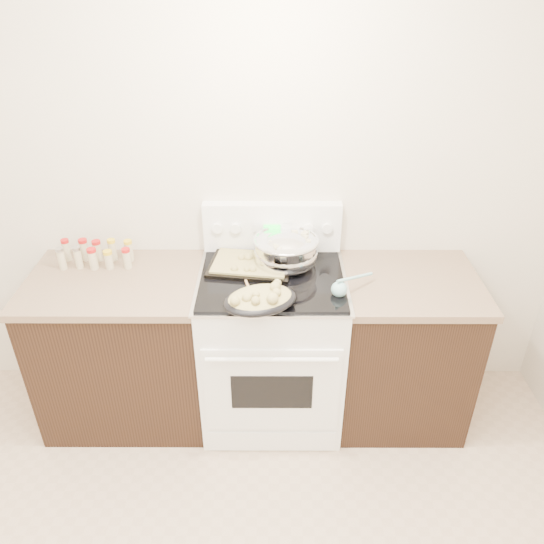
{
  "coord_description": "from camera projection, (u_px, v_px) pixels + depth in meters",
  "views": [
    {
      "loc": [
        0.36,
        -0.93,
        2.39
      ],
      "look_at": [
        0.35,
        1.37,
        1.0
      ],
      "focal_mm": 35.0,
      "sensor_mm": 36.0,
      "label": 1
    }
  ],
  "objects": [
    {
      "name": "room_shell",
      "position": [
        109.0,
        322.0,
        1.15
      ],
      "size": [
        4.1,
        3.6,
        2.75
      ],
      "color": "beige",
      "rests_on": "ground"
    },
    {
      "name": "counter_left",
      "position": [
        126.0,
        347.0,
        3.02
      ],
      "size": [
        0.93,
        0.67,
        0.92
      ],
      "color": "black",
      "rests_on": "ground"
    },
    {
      "name": "counter_right",
      "position": [
        400.0,
        348.0,
        3.01
      ],
      "size": [
        0.73,
        0.67,
        0.92
      ],
      "color": "black",
      "rests_on": "ground"
    },
    {
      "name": "kitchen_range",
      "position": [
        272.0,
        344.0,
        2.99
      ],
      "size": [
        0.78,
        0.73,
        1.22
      ],
      "color": "white",
      "rests_on": "ground"
    },
    {
      "name": "mixing_bowl",
      "position": [
        286.0,
        252.0,
        2.82
      ],
      "size": [
        0.46,
        0.46,
        0.21
      ],
      "color": "silver",
      "rests_on": "kitchen_range"
    },
    {
      "name": "roasting_pan",
      "position": [
        260.0,
        299.0,
        2.49
      ],
      "size": [
        0.42,
        0.36,
        0.12
      ],
      "color": "black",
      "rests_on": "kitchen_range"
    },
    {
      "name": "baking_sheet",
      "position": [
        251.0,
        264.0,
        2.83
      ],
      "size": [
        0.47,
        0.36,
        0.06
      ],
      "color": "black",
      "rests_on": "kitchen_range"
    },
    {
      "name": "wooden_spoon",
      "position": [
        244.0,
        294.0,
        2.59
      ],
      "size": [
        0.09,
        0.25,
        0.04
      ],
      "color": "tan",
      "rests_on": "kitchen_range"
    },
    {
      "name": "blue_ladle",
      "position": [
        341.0,
        288.0,
        2.6
      ],
      "size": [
        0.23,
        0.2,
        0.1
      ],
      "color": "#81BBC0",
      "rests_on": "kitchen_range"
    },
    {
      "name": "spice_jars",
      "position": [
        96.0,
        254.0,
        2.88
      ],
      "size": [
        0.4,
        0.15,
        0.13
      ],
      "color": "#BFB28C",
      "rests_on": "counter_left"
    }
  ]
}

